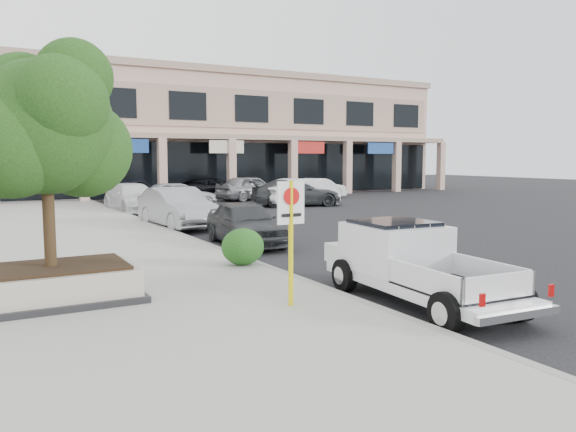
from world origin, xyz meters
The scene contains 19 objects.
ground centered at (0.00, 0.00, 0.00)m, with size 120.00×120.00×0.00m, color black.
sidewalk centered at (-5.50, 6.00, 0.07)m, with size 8.00×52.00×0.15m, color gray.
curb centered at (-1.55, 6.00, 0.07)m, with size 0.20×52.00×0.15m, color gray.
strip_mall centered at (8.00, 33.93, 4.75)m, with size 40.55×12.43×9.50m.
planter centered at (-6.70, 1.61, 0.48)m, with size 3.20×2.20×0.68m.
planter_tree centered at (-6.57, 1.76, 3.41)m, with size 2.90×2.55×4.00m.
no_parking_sign centered at (-2.89, -0.90, 1.63)m, with size 0.55×0.09×2.30m.
hedge centered at (-2.04, 3.09, 0.62)m, with size 1.10×0.99×0.94m, color #194313.
pickup_truck centered at (-0.35, -1.58, 0.79)m, with size 1.85×4.99×1.57m, color silver, non-canonical shape.
curb_car_a centered at (-0.23, 6.88, 0.73)m, with size 1.73×4.31×1.47m, color #2E3133.
curb_car_b centered at (-0.73, 12.38, 0.82)m, with size 1.74×4.99×1.64m, color gray.
curb_car_c centered at (-0.63, 20.20, 0.74)m, with size 2.08×5.13×1.49m, color silver.
curb_car_d centered at (-0.14, 22.19, 0.78)m, with size 2.60×5.63×1.56m, color black.
lot_car_a centered at (2.00, 20.90, 0.77)m, with size 1.82×4.52×1.54m, color #AAACB2.
lot_car_b centered at (8.98, 19.03, 0.81)m, with size 1.71×4.90×1.61m, color silver.
lot_car_c centered at (8.62, 18.94, 0.78)m, with size 2.18×5.36×1.56m, color #323638.
lot_car_d centered at (6.87, 27.45, 0.72)m, with size 2.38×5.17×1.44m, color black.
lot_car_e centered at (8.22, 24.39, 0.84)m, with size 1.97×4.90×1.67m, color gray.
lot_car_f centered at (12.54, 22.68, 0.72)m, with size 1.53×4.39×1.45m, color silver.
Camera 1 is at (-7.86, -9.73, 2.87)m, focal length 35.00 mm.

